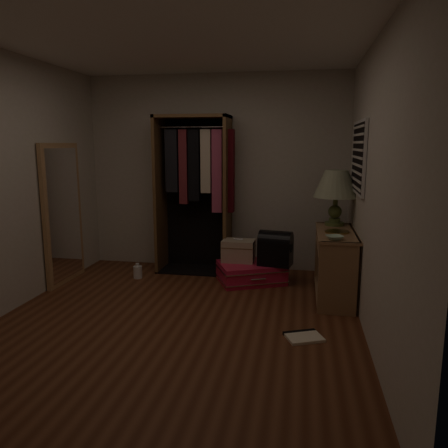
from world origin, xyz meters
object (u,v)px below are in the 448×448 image
Objects in this scene: table_lamp at (336,185)px; white_jug at (138,272)px; train_case at (239,250)px; console_bookshelf at (335,262)px; pink_suitcase at (251,272)px; black_bag at (275,248)px; open_wardrobe at (198,181)px; floor_mirror at (63,214)px.

white_jug is at bearing -177.63° from table_lamp.
train_case is 1.32m from white_jug.
console_bookshelf reaches higher than pink_suitcase.
black_bag is (-0.68, 0.31, 0.06)m from console_bookshelf.
console_bookshelf is at bearing -43.69° from pink_suitcase.
pink_suitcase is 1.48× the size of table_lamp.
train_case reaches higher than white_jug.
open_wardrobe reaches higher than black_bag.
table_lamp is (1.74, -0.40, 0.01)m from open_wardrobe.
train_case is (2.10, 0.43, -0.47)m from floor_mirror.
open_wardrobe reaches higher than train_case.
floor_mirror is at bearing 165.31° from pink_suitcase.
open_wardrobe is at bearing 128.52° from pink_suitcase.
white_jug is (-1.74, -0.07, -0.38)m from black_bag.
open_wardrobe reaches higher than table_lamp.
floor_mirror is 3.95× the size of black_bag.
console_bookshelf is 3.27m from floor_mirror.
floor_mirror is (-1.50, -0.77, -0.36)m from open_wardrobe.
floor_mirror is at bearing -152.85° from open_wardrobe.
train_case is at bearing 179.46° from black_bag.
table_lamp is at bearing 2.37° from white_jug.
black_bag is 0.67× the size of table_lamp.
black_bag is at bearing 155.09° from console_bookshelf.
table_lamp reaches higher than white_jug.
table_lamp is (0.97, 0.00, 1.10)m from pink_suitcase.
black_bag is at bearing -9.49° from train_case.
floor_mirror is at bearing -173.42° from table_lamp.
console_bookshelf is 1.07m from pink_suitcase.
table_lamp is at bearing 6.58° from floor_mirror.
train_case is 2.13× the size of white_jug.
floor_mirror reaches higher than pink_suitcase.
floor_mirror reaches higher than train_case.
floor_mirror is 4.14× the size of train_case.
open_wardrobe is 4.99× the size of train_case.
open_wardrobe reaches higher than white_jug.
black_bag is at bearing 2.17° from white_jug.
pink_suitcase is at bearing -17.69° from train_case.
open_wardrobe is 2.15× the size of pink_suitcase.
white_jug is (-1.44, -0.10, -0.04)m from pink_suitcase.
open_wardrobe is 1.21× the size of floor_mirror.
pink_suitcase is 2.22× the size of black_bag.
pink_suitcase is 1.47m from table_lamp.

